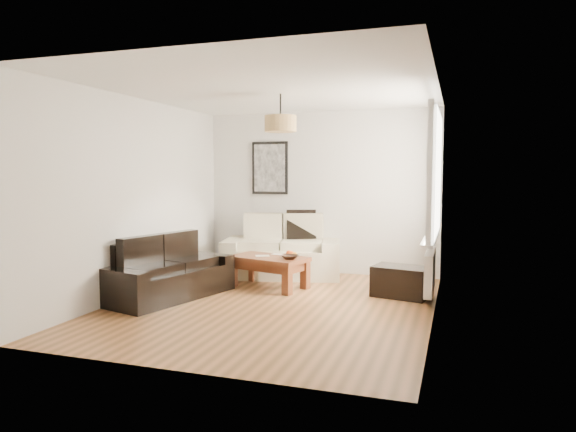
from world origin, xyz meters
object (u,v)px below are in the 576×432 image
(coffee_table, at_px, (268,272))
(ottoman, at_px, (401,282))
(sofa_leather, at_px, (168,269))
(loveseat_cream, at_px, (282,247))

(coffee_table, xyz_separation_m, ottoman, (1.84, 0.03, -0.02))
(ottoman, bearing_deg, coffee_table, -179.13)
(sofa_leather, bearing_deg, loveseat_cream, -12.01)
(sofa_leather, height_order, ottoman, sofa_leather)
(coffee_table, distance_m, ottoman, 1.84)
(sofa_leather, relative_size, coffee_table, 1.58)
(coffee_table, bearing_deg, ottoman, 0.87)
(loveseat_cream, relative_size, ottoman, 2.58)
(loveseat_cream, bearing_deg, ottoman, -36.40)
(loveseat_cream, xyz_separation_m, coffee_table, (0.10, -0.88, -0.23))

